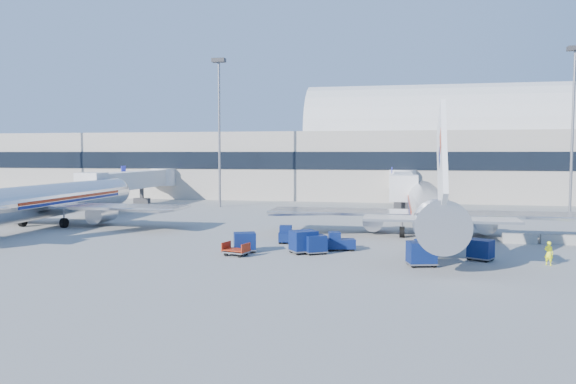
% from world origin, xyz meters
% --- Properties ---
extents(ground, '(260.00, 260.00, 0.00)m').
position_xyz_m(ground, '(0.00, 0.00, 0.00)').
color(ground, gray).
rests_on(ground, ground).
extents(terminal, '(170.00, 28.15, 21.00)m').
position_xyz_m(terminal, '(-13.60, 55.96, 7.52)').
color(terminal, '#B2AA9E').
rests_on(terminal, ground).
extents(airliner_main, '(32.00, 37.26, 12.07)m').
position_xyz_m(airliner_main, '(10.00, 4.51, 2.93)').
color(airliner_main, silver).
rests_on(airliner_main, ground).
extents(airliner_mid, '(32.00, 37.26, 12.07)m').
position_xyz_m(airliner_mid, '(-32.00, 4.51, 2.93)').
color(airliner_mid, silver).
rests_on(airliner_mid, ground).
extents(jetbridge_near, '(4.40, 27.50, 6.25)m').
position_xyz_m(jetbridge_near, '(7.60, 30.81, 3.93)').
color(jetbridge_near, silver).
rests_on(jetbridge_near, ground).
extents(jetbridge_mid, '(4.40, 27.50, 6.25)m').
position_xyz_m(jetbridge_mid, '(-34.40, 30.81, 3.93)').
color(jetbridge_mid, silver).
rests_on(jetbridge_mid, ground).
extents(mast_west, '(2.00, 1.20, 22.60)m').
position_xyz_m(mast_west, '(-20.00, 30.00, 14.79)').
color(mast_west, slate).
rests_on(mast_west, ground).
extents(mast_east, '(2.00, 1.20, 22.60)m').
position_xyz_m(mast_east, '(30.00, 30.00, 14.79)').
color(mast_east, slate).
rests_on(mast_east, ground).
extents(barrier_near, '(3.00, 0.55, 0.90)m').
position_xyz_m(barrier_near, '(18.00, 2.00, 0.45)').
color(barrier_near, '#9E9E96').
rests_on(barrier_near, ground).
extents(barrier_mid, '(3.00, 0.55, 0.90)m').
position_xyz_m(barrier_mid, '(21.30, 2.00, 0.45)').
color(barrier_mid, '#9E9E96').
rests_on(barrier_mid, ground).
extents(tug_lead, '(2.66, 1.77, 1.59)m').
position_xyz_m(tug_lead, '(2.13, -4.97, 0.72)').
color(tug_lead, '#0A184B').
rests_on(tug_lead, ground).
extents(tug_right, '(2.41, 2.13, 1.42)m').
position_xyz_m(tug_right, '(9.51, -3.10, 0.65)').
color(tug_right, '#0A184B').
rests_on(tug_right, ground).
extents(tug_left, '(1.58, 2.68, 1.65)m').
position_xyz_m(tug_left, '(-3.19, -1.72, 0.75)').
color(tug_left, '#0A184B').
rests_on(tug_left, ground).
extents(cart_train_a, '(2.21, 2.07, 1.56)m').
position_xyz_m(cart_train_a, '(0.35, -7.06, 0.83)').
color(cart_train_a, '#0A184B').
rests_on(cart_train_a, ground).
extents(cart_train_b, '(2.69, 2.59, 1.89)m').
position_xyz_m(cart_train_b, '(-0.65, -6.92, 1.01)').
color(cart_train_b, '#0A184B').
rests_on(cart_train_b, ground).
extents(cart_train_c, '(2.25, 2.00, 1.65)m').
position_xyz_m(cart_train_c, '(-5.57, -7.36, 0.88)').
color(cart_train_c, '#0A184B').
rests_on(cart_train_c, ground).
extents(cart_solo_near, '(2.40, 2.06, 1.81)m').
position_xyz_m(cart_solo_near, '(8.73, -10.50, 0.97)').
color(cart_solo_near, '#0A184B').
rests_on(cart_solo_near, ground).
extents(cart_solo_far, '(2.28, 2.12, 1.62)m').
position_xyz_m(cart_solo_far, '(13.32, -7.27, 0.86)').
color(cart_solo_far, '#0A184B').
rests_on(cart_solo_far, ground).
extents(cart_open_red, '(2.28, 1.88, 0.53)m').
position_xyz_m(cart_open_red, '(-5.80, -9.11, 0.38)').
color(cart_open_red, slate).
rests_on(cart_open_red, ground).
extents(ramp_worker, '(0.78, 0.73, 1.79)m').
position_xyz_m(ramp_worker, '(18.00, -8.26, 0.90)').
color(ramp_worker, '#EFFF1A').
rests_on(ramp_worker, ground).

